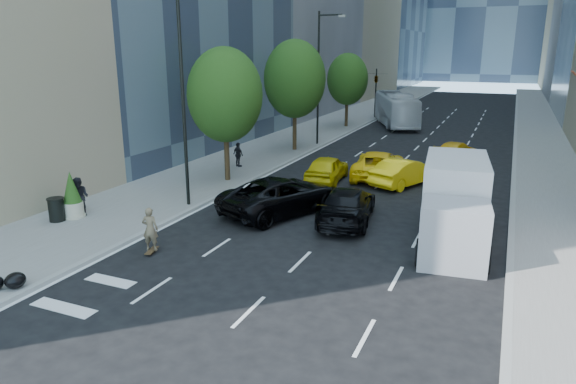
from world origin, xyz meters
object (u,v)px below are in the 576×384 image
at_px(box_truck, 454,202).
at_px(black_sedan_mercedes, 347,205).
at_px(planter_shrub, 72,196).
at_px(trash_can, 56,210).
at_px(black_sedan_lincoln, 281,195).
at_px(skateboarder, 150,232).
at_px(city_bus, 396,109).

bearing_deg(box_truck, black_sedan_mercedes, 165.88).
bearing_deg(planter_shrub, trash_can, -113.91).
height_order(black_sedan_lincoln, trash_can, black_sedan_lincoln).
height_order(skateboarder, black_sedan_mercedes, skateboarder).
xyz_separation_m(city_bus, trash_can, (-7.12, -36.22, -0.96)).
xyz_separation_m(black_sedan_mercedes, trash_can, (-11.58, -5.41, -0.13)).
height_order(skateboarder, city_bus, city_bus).
xyz_separation_m(city_bus, box_truck, (9.04, -31.43, 0.03)).
bearing_deg(black_sedan_mercedes, box_truck, 163.32).
relative_size(skateboarder, black_sedan_mercedes, 0.32).
bearing_deg(box_truck, trash_can, -169.89).
bearing_deg(city_bus, box_truck, -96.01).
bearing_deg(black_sedan_lincoln, skateboarder, 92.42).
bearing_deg(planter_shrub, black_sedan_lincoln, 30.37).
xyz_separation_m(trash_can, planter_shrub, (0.30, 0.67, 0.51)).
xyz_separation_m(skateboarder, black_sedan_lincoln, (2.47, 6.46, 0.01)).
bearing_deg(trash_can, planter_shrub, 66.09).
xyz_separation_m(black_sedan_lincoln, box_truck, (7.78, -0.62, 0.78)).
xyz_separation_m(black_sedan_mercedes, planter_shrub, (-11.28, -4.74, 0.38)).
bearing_deg(black_sedan_mercedes, black_sedan_lincoln, -8.84).
bearing_deg(city_bus, skateboarder, -113.92).
bearing_deg(planter_shrub, skateboarder, -17.07).
height_order(black_sedan_lincoln, city_bus, city_bus).
height_order(skateboarder, trash_can, skateboarder).
distance_m(city_bus, planter_shrub, 36.20).
distance_m(black_sedan_lincoln, planter_shrub, 9.37).
bearing_deg(black_sedan_lincoln, box_truck, -161.14).
height_order(black_sedan_mercedes, city_bus, city_bus).
relative_size(skateboarder, box_truck, 0.24).
relative_size(box_truck, planter_shrub, 3.28).
relative_size(black_sedan_lincoln, box_truck, 0.89).
bearing_deg(trash_can, black_sedan_mercedes, 25.05).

